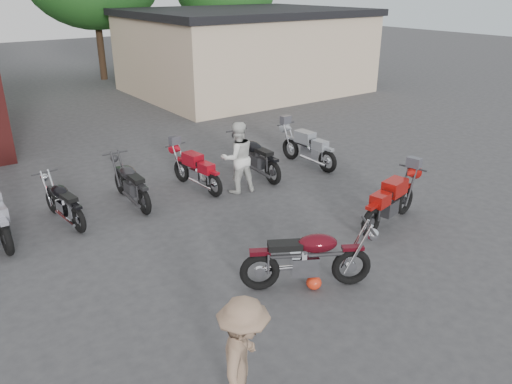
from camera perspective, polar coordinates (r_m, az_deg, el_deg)
ground at (r=8.92m, az=8.77°, el=-10.47°), size 90.00×90.00×0.00m
stucco_building at (r=24.71m, az=-1.34°, el=15.54°), size 10.00×8.00×3.50m
tree_3 at (r=32.30m, az=-3.45°, el=20.85°), size 6.08×6.08×7.60m
vintage_motorcycle at (r=8.51m, az=6.10°, el=-7.10°), size 2.26×1.71×1.27m
sportbike at (r=11.04m, az=15.15°, el=-0.77°), size 2.14×1.09×1.19m
helmet at (r=8.72m, az=6.62°, el=-10.24°), size 0.27×0.27×0.25m
person_light at (r=12.28m, az=-2.12°, el=3.95°), size 0.97×0.81×1.79m
person_tan at (r=6.07m, az=-1.40°, el=-18.72°), size 1.17×1.21×1.65m
row_bike_2 at (r=11.56m, az=-21.22°, el=-0.83°), size 0.83×1.88×1.06m
row_bike_3 at (r=12.06m, az=-14.16°, el=1.26°), size 0.69×1.99×1.15m
row_bike_4 at (r=12.66m, az=-6.89°, el=2.72°), size 0.85×1.95×1.10m
row_bike_5 at (r=13.43m, az=-0.05°, el=4.30°), size 0.73×2.08×1.20m
row_bike_6 at (r=14.30m, az=5.92°, el=5.29°), size 0.82×2.07×1.18m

